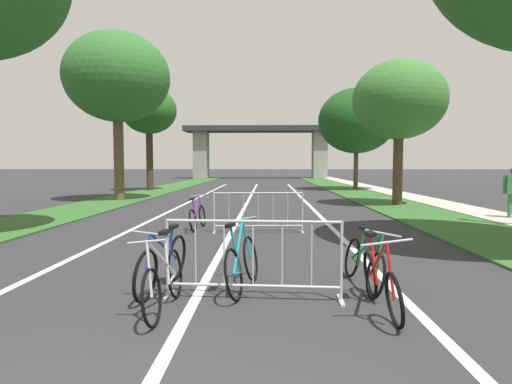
% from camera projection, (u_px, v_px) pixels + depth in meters
% --- Properties ---
extents(grass_verge_left, '(2.70, 61.53, 0.05)m').
position_uv_depth(grass_verge_left, '(155.00, 191.00, 27.50)').
color(grass_verge_left, '#2D5B26').
rests_on(grass_verge_left, ground).
extents(grass_verge_right, '(2.70, 61.53, 0.05)m').
position_uv_depth(grass_verge_right, '(352.00, 192.00, 27.15)').
color(grass_verge_right, '#2D5B26').
rests_on(grass_verge_right, ground).
extents(sidewalk_path_right, '(1.66, 61.53, 0.08)m').
position_uv_depth(sidewalk_path_right, '(387.00, 191.00, 27.09)').
color(sidewalk_path_right, '#ADA89E').
rests_on(sidewalk_path_right, ground).
extents(lane_stripe_center, '(0.14, 35.60, 0.01)m').
position_uv_depth(lane_stripe_center, '(247.00, 202.00, 19.97)').
color(lane_stripe_center, silver).
rests_on(lane_stripe_center, ground).
extents(lane_stripe_right_lane, '(0.14, 35.60, 0.01)m').
position_uv_depth(lane_stripe_right_lane, '(306.00, 202.00, 19.90)').
color(lane_stripe_right_lane, silver).
rests_on(lane_stripe_right_lane, ground).
extents(lane_stripe_left_lane, '(0.14, 35.60, 0.01)m').
position_uv_depth(lane_stripe_left_lane, '(189.00, 202.00, 20.05)').
color(lane_stripe_left_lane, silver).
rests_on(lane_stripe_left_lane, ground).
extents(overpass_bridge, '(18.54, 4.01, 6.40)m').
position_uv_depth(overpass_bridge, '(260.00, 142.00, 52.65)').
color(overpass_bridge, '#2D2D30').
rests_on(overpass_bridge, ground).
extents(tree_left_pine_far, '(4.99, 4.99, 8.04)m').
position_uv_depth(tree_left_pine_far, '(117.00, 78.00, 20.34)').
color(tree_left_pine_far, brown).
rests_on(tree_left_pine_far, ground).
extents(tree_left_oak_mid, '(3.64, 3.64, 6.87)m').
position_uv_depth(tree_left_oak_mid, '(149.00, 111.00, 28.17)').
color(tree_left_oak_mid, '#3D2D1E').
rests_on(tree_left_oak_mid, ground).
extents(tree_right_pine_near, '(3.90, 3.90, 6.13)m').
position_uv_depth(tree_right_pine_near, '(399.00, 100.00, 17.94)').
color(tree_right_pine_near, '#4C3823').
rests_on(tree_right_pine_near, ground).
extents(tree_right_oak_near, '(5.18, 5.18, 6.92)m').
position_uv_depth(tree_right_oak_near, '(357.00, 121.00, 28.91)').
color(tree_right_oak_near, '#4C3823').
rests_on(tree_right_oak_near, ground).
extents(crowd_barrier_nearest, '(2.36, 0.57, 1.05)m').
position_uv_depth(crowd_barrier_nearest, '(253.00, 260.00, 5.57)').
color(crowd_barrier_nearest, '#ADADB2').
rests_on(crowd_barrier_nearest, ground).
extents(crowd_barrier_second, '(2.36, 0.55, 1.05)m').
position_uv_depth(crowd_barrier_second, '(258.00, 213.00, 11.00)').
color(crowd_barrier_second, '#ADADB2').
rests_on(crowd_barrier_second, ground).
extents(bicycle_blue_0, '(0.49, 1.77, 0.92)m').
position_uv_depth(bicycle_blue_0, '(163.00, 264.00, 5.97)').
color(bicycle_blue_0, black).
rests_on(bicycle_blue_0, ground).
extents(bicycle_teal_1, '(0.48, 1.65, 1.00)m').
position_uv_depth(bicycle_teal_1, '(242.00, 263.00, 5.98)').
color(bicycle_teal_1, black).
rests_on(bicycle_teal_1, ground).
extents(bicycle_purple_2, '(0.46, 1.67, 0.94)m').
position_uv_depth(bicycle_purple_2, '(197.00, 216.00, 11.61)').
color(bicycle_purple_2, black).
rests_on(bicycle_purple_2, ground).
extents(bicycle_red_3, '(0.56, 1.71, 0.98)m').
position_uv_depth(bicycle_red_3, '(380.00, 281.00, 5.14)').
color(bicycle_red_3, black).
rests_on(bicycle_red_3, ground).
extents(bicycle_green_4, '(0.55, 1.72, 0.92)m').
position_uv_depth(bicycle_green_4, '(363.00, 263.00, 6.13)').
color(bicycle_green_4, black).
rests_on(bicycle_green_4, ground).
extents(bicycle_silver_5, '(0.43, 1.67, 0.96)m').
position_uv_depth(bicycle_silver_5, '(164.00, 280.00, 5.14)').
color(bicycle_silver_5, black).
rests_on(bicycle_silver_5, ground).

